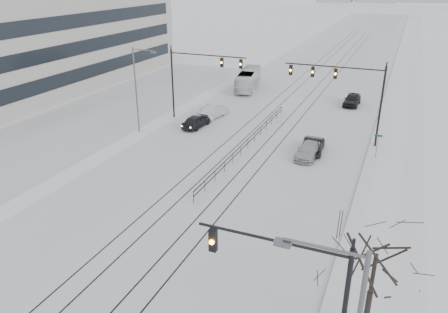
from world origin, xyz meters
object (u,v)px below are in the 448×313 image
traffic_mast_near (303,292)px  sedan_nb_right (308,150)px  sedan_sb_inner (196,121)px  sedan_nb_front (312,146)px  bare_tree (375,264)px  sedan_sb_outer (213,111)px  sedan_nb_far (352,100)px  box_truck (248,79)px

traffic_mast_near → sedan_nb_right: bearing=101.4°
sedan_sb_inner → sedan_nb_right: sedan_sb_inner is taller
sedan_nb_front → sedan_nb_right: sedan_nb_right is taller
sedan_nb_right → traffic_mast_near: bearing=-77.1°
bare_tree → sedan_sb_inner: size_ratio=1.46×
sedan_sb_outer → sedan_nb_right: size_ratio=1.03×
sedan_sb_inner → sedan_nb_right: 13.83m
sedan_sb_inner → sedan_nb_front: 13.62m
sedan_nb_far → box_truck: size_ratio=0.45×
sedan_nb_front → sedan_nb_right: (-0.07, -1.29, 0.04)m
box_truck → traffic_mast_near: bearing=101.7°
sedan_nb_right → sedan_nb_far: size_ratio=0.99×
sedan_nb_front → sedan_nb_far: size_ratio=0.97×
traffic_mast_near → box_truck: bearing=112.1°
sedan_sb_outer → sedan_nb_right: bearing=158.7°
sedan_sb_outer → sedan_sb_inner: bearing=94.3°
bare_tree → box_truck: size_ratio=0.60×
sedan_sb_outer → sedan_nb_front: 14.54m
sedan_sb_inner → traffic_mast_near: bearing=128.5°
sedan_nb_far → bare_tree: bearing=-79.9°
sedan_nb_front → sedan_nb_right: size_ratio=0.98×
sedan_sb_inner → sedan_nb_right: size_ratio=0.92×
traffic_mast_near → sedan_sb_outer: bearing=119.5°
sedan_nb_front → traffic_mast_near: bearing=-83.8°
traffic_mast_near → bare_tree: 3.85m
bare_tree → box_truck: (-21.19, 43.36, -3.08)m
sedan_sb_outer → box_truck: size_ratio=0.46×
traffic_mast_near → sedan_sb_inner: 33.35m
sedan_nb_right → box_truck: (-13.93, 22.29, 0.75)m
traffic_mast_near → sedan_sb_outer: 36.55m
bare_tree → sedan_nb_right: bearing=109.0°
sedan_sb_inner → sedan_nb_front: (13.43, -2.31, -0.10)m
sedan_nb_far → box_truck: box_truck is taller
traffic_mast_near → box_truck: traffic_mast_near is taller
sedan_nb_front → box_truck: bearing=119.2°
sedan_sb_outer → sedan_nb_front: bearing=163.2°
sedan_sb_inner → sedan_nb_right: (13.36, -3.60, -0.05)m
sedan_nb_front → box_truck: 25.25m
bare_tree → sedan_nb_right: (-7.26, 21.07, -3.83)m
sedan_sb_inner → box_truck: size_ratio=0.41×
bare_tree → sedan_nb_front: 23.80m
sedan_sb_inner → box_truck: 18.71m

